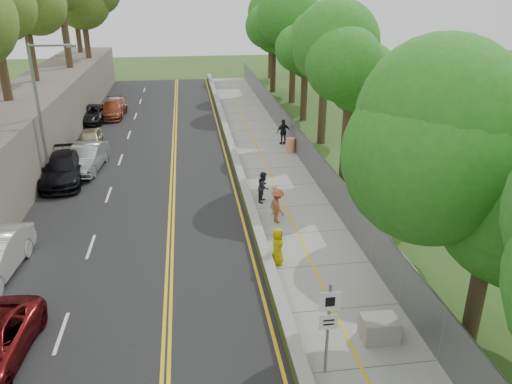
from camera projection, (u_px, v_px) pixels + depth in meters
ground at (273, 316)px, 17.60m from camera, size 140.00×140.00×0.00m
road at (145, 174)px, 30.61m from camera, size 11.20×66.00×0.04m
sidewalk at (273, 168)px, 31.62m from camera, size 4.20×66.00×0.05m
jersey_barrier at (237, 166)px, 31.22m from camera, size 0.42×66.00×0.60m
rock_embankment at (0, 149)px, 28.81m from camera, size 5.00×66.00×4.00m
chainlink_fence at (306, 152)px, 31.52m from camera, size 0.04×66.00×2.00m
trees_fenceside at (348, 54)px, 29.51m from camera, size 7.00×66.00×14.00m
streetlight at (43, 106)px, 27.27m from camera, size 2.52×0.22×8.00m
signpost at (329, 320)px, 14.22m from camera, size 0.62×0.09×3.10m
construction_barrel at (290, 145)px, 34.38m from camera, size 0.61×0.61×1.00m
concrete_block at (379, 328)px, 16.25m from camera, size 1.20×0.92×0.78m
car_3 at (63, 169)px, 29.17m from camera, size 2.69×5.63×1.58m
car_4 at (90, 140)px, 35.06m from camera, size 1.86×4.08×1.36m
car_5 at (87, 158)px, 31.00m from camera, size 2.15×4.98×1.59m
car_6 at (92, 114)px, 42.08m from camera, size 2.64×4.99×1.34m
car_7 at (113, 109)px, 43.54m from camera, size 2.27×5.00×1.42m
car_8 at (114, 106)px, 44.19m from camera, size 1.83×4.54×1.55m
painter_0 at (277, 246)px, 20.48m from camera, size 0.67×0.89×1.62m
painter_1 at (274, 199)px, 24.87m from camera, size 0.56×0.70×1.69m
painter_2 at (264, 187)px, 26.46m from camera, size 0.90×0.99×1.66m
painter_3 at (278, 206)px, 24.07m from camera, size 0.89×1.23×1.73m
person_far at (283, 132)px, 35.97m from camera, size 1.16×0.74×1.84m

